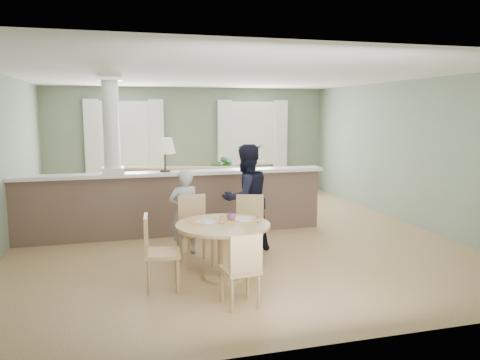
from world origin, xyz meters
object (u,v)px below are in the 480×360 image
object	(u,v)px
sofa	(187,193)
chair_far_man	(249,224)
dining_table	(223,235)
chair_far_boy	(195,226)
chair_near	(242,267)
houseplant	(234,174)
chair_side	(156,249)
child_person	(184,212)
man_person	(246,198)

from	to	relation	value
sofa	chair_far_man	world-z (taller)	sofa
dining_table	chair_far_boy	distance (m)	0.77
chair_near	houseplant	bearing A→B (deg)	-110.10
dining_table	houseplant	bearing A→B (deg)	74.00
sofa	chair_side	xyz separation A→B (m)	(-0.95, -3.81, 0.02)
houseplant	child_person	world-z (taller)	houseplant
chair_far_man	chair_side	distance (m)	1.64
man_person	chair_far_boy	bearing A→B (deg)	4.72
dining_table	chair_near	world-z (taller)	chair_near
dining_table	chair_far_boy	xyz separation A→B (m)	(-0.24, 0.73, -0.05)
chair_far_man	child_person	world-z (taller)	child_person
houseplant	chair_side	world-z (taller)	houseplant
chair_far_boy	chair_near	size ratio (longest dim) A/B	1.13
chair_far_man	man_person	bearing A→B (deg)	101.51
houseplant	man_person	distance (m)	3.65
chair_near	chair_side	bearing A→B (deg)	-49.35
sofa	dining_table	xyz separation A→B (m)	(-0.10, -3.65, 0.09)
houseplant	chair_far_boy	bearing A→B (deg)	-111.86
chair_near	child_person	distance (m)	2.11
dining_table	chair_near	distance (m)	0.94
man_person	sofa	bearing A→B (deg)	-96.91
sofa	man_person	xyz separation A→B (m)	(0.51, -2.56, 0.33)
sofa	chair_far_boy	size ratio (longest dim) A/B	3.51
houseplant	chair_side	bearing A→B (deg)	-114.44
houseplant	chair_far_man	world-z (taller)	houseplant
child_person	man_person	world-z (taller)	man_person
chair_far_man	man_person	world-z (taller)	man_person
chair_far_man	chair_side	bearing A→B (deg)	-128.54
chair_near	chair_side	size ratio (longest dim) A/B	0.93
chair_far_man	dining_table	bearing A→B (deg)	-108.07
houseplant	man_person	world-z (taller)	man_person
sofa	chair_near	distance (m)	4.59
chair_far_boy	chair_near	bearing A→B (deg)	-91.81
chair_near	dining_table	bearing A→B (deg)	-97.06
sofa	chair_near	bearing A→B (deg)	-76.92
houseplant	child_person	xyz separation A→B (m)	(-1.66, -3.52, -0.05)
houseplant	chair_far_boy	distance (m)	4.24
sofa	child_person	size ratio (longest dim) A/B	2.59
houseplant	dining_table	distance (m)	4.86
chair_near	man_person	xyz separation A→B (m)	(0.62, 2.03, 0.35)
chair_side	chair_near	bearing A→B (deg)	-127.70
chair_far_boy	chair_far_man	size ratio (longest dim) A/B	1.02
sofa	man_person	distance (m)	2.63
chair_side	sofa	bearing A→B (deg)	-9.00
child_person	man_person	distance (m)	0.95
houseplant	chair_far_man	xyz separation A→B (m)	(-0.79, -3.97, -0.18)
chair_far_man	chair_side	size ratio (longest dim) A/B	1.02
chair_far_boy	chair_far_man	bearing A→B (deg)	-12.63
chair_far_boy	chair_side	bearing A→B (deg)	-134.37
chair_far_man	chair_near	distance (m)	1.72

